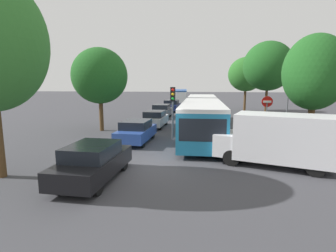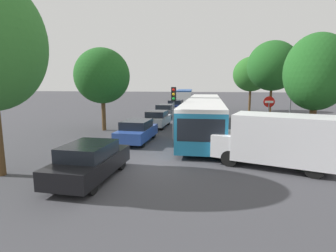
{
  "view_description": "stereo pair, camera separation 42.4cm",
  "coord_description": "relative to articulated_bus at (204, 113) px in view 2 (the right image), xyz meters",
  "views": [
    {
      "loc": [
        2.13,
        -10.91,
        3.65
      ],
      "look_at": [
        0.2,
        3.89,
        1.2
      ],
      "focal_mm": 28.0,
      "sensor_mm": 36.0,
      "label": 1
    },
    {
      "loc": [
        2.55,
        -10.85,
        3.65
      ],
      "look_at": [
        0.2,
        3.89,
        1.2
      ],
      "focal_mm": 28.0,
      "sensor_mm": 36.0,
      "label": 2
    }
  ],
  "objects": [
    {
      "name": "tree_right_far",
      "position": [
        5.54,
        15.66,
        3.25
      ],
      "size": [
        4.59,
        4.59,
        7.0
      ],
      "color": "#51381E",
      "rests_on": "ground"
    },
    {
      "name": "tree_left_mid",
      "position": [
        -7.7,
        -0.93,
        2.77
      ],
      "size": [
        4.16,
        4.16,
        6.28
      ],
      "color": "#51381E",
      "rests_on": "ground"
    },
    {
      "name": "no_entry_sign",
      "position": [
        4.15,
        -2.59,
        0.46
      ],
      "size": [
        0.7,
        0.08,
        2.82
      ],
      "rotation": [
        0.0,
        0.0,
        -1.57
      ],
      "color": "#56595E",
      "rests_on": "ground"
    },
    {
      "name": "queued_car_black",
      "position": [
        -4.04,
        -11.07,
        -0.7
      ],
      "size": [
        1.89,
        4.13,
        1.41
      ],
      "rotation": [
        0.0,
        0.0,
        1.53
      ],
      "color": "black",
      "rests_on": "ground"
    },
    {
      "name": "tree_right_near",
      "position": [
        5.79,
        -5.4,
        2.77
      ],
      "size": [
        3.23,
        3.23,
        6.17
      ],
      "color": "#51381E",
      "rests_on": "ground"
    },
    {
      "name": "white_van",
      "position": [
        3.36,
        -8.36,
        -0.18
      ],
      "size": [
        5.36,
        3.38,
        2.31
      ],
      "rotation": [
        0.0,
        0.0,
        2.83
      ],
      "color": "silver",
      "rests_on": "ground"
    },
    {
      "name": "queued_car_silver",
      "position": [
        -3.91,
        1.25,
        -0.73
      ],
      "size": [
        1.82,
        3.98,
        1.36
      ],
      "rotation": [
        0.0,
        0.0,
        1.53
      ],
      "color": "#B7BABF",
      "rests_on": "ground"
    },
    {
      "name": "city_bus_rear",
      "position": [
        -4.04,
        26.38,
        0.01
      ],
      "size": [
        3.23,
        11.61,
        2.47
      ],
      "rotation": [
        0.0,
        0.0,
        1.63
      ],
      "color": "silver",
      "rests_on": "ground"
    },
    {
      "name": "queued_car_graphite",
      "position": [
        -4.27,
        7.38,
        -0.7
      ],
      "size": [
        1.9,
        4.16,
        1.42
      ],
      "rotation": [
        0.0,
        0.0,
        1.53
      ],
      "color": "#47474C",
      "rests_on": "ground"
    },
    {
      "name": "direction_sign_post",
      "position": [
        5.88,
        -1.05,
        1.13
      ],
      "size": [
        0.41,
        1.37,
        3.6
      ],
      "rotation": [
        0.0,
        0.0,
        2.89
      ],
      "color": "#56595E",
      "rests_on": "ground"
    },
    {
      "name": "queued_car_navy",
      "position": [
        -3.93,
        13.69,
        -0.67
      ],
      "size": [
        1.99,
        4.35,
        1.49
      ],
      "rotation": [
        0.0,
        0.0,
        1.53
      ],
      "color": "navy",
      "rests_on": "ground"
    },
    {
      "name": "ground_plane",
      "position": [
        -2.13,
        -9.24,
        -1.42
      ],
      "size": [
        200.0,
        200.0,
        0.0
      ],
      "primitive_type": "plane",
      "color": "#3D3D42"
    },
    {
      "name": "articulated_bus",
      "position": [
        0.0,
        0.0,
        0.0
      ],
      "size": [
        2.57,
        16.57,
        2.46
      ],
      "rotation": [
        0.0,
        0.0,
        -1.57
      ],
      "color": "teal",
      "rests_on": "ground"
    },
    {
      "name": "queued_car_blue",
      "position": [
        -4.02,
        -4.55,
        -0.72
      ],
      "size": [
        1.85,
        4.05,
        1.39
      ],
      "rotation": [
        0.0,
        0.0,
        1.53
      ],
      "color": "#284799",
      "rests_on": "ground"
    },
    {
      "name": "traffic_light",
      "position": [
        -1.88,
        -3.38,
        1.08
      ],
      "size": [
        0.35,
        0.38,
        3.4
      ],
      "rotation": [
        0.0,
        0.0,
        -1.42
      ],
      "color": "#56595E",
      "rests_on": "ground"
    },
    {
      "name": "tree_right_mid",
      "position": [
        6.41,
        7.42,
        3.89
      ],
      "size": [
        4.87,
        4.87,
        7.73
      ],
      "color": "#51381E",
      "rests_on": "ground"
    }
  ]
}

